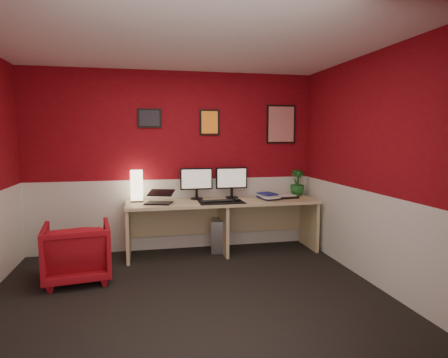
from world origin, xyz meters
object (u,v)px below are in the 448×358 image
Objects in this scene: monitor_left at (197,179)px; pc_tower at (219,234)px; zen_tray at (284,197)px; monitor_right at (232,178)px; potted_plant at (297,182)px; laptop at (159,195)px; armchair at (77,252)px; desk at (223,227)px; shoji_lamp at (137,187)px.

pc_tower is (0.30, -0.04, -0.80)m from monitor_left.
monitor_left reaches higher than zen_tray.
monitor_right is 1.50× the size of potted_plant.
laptop is 1.21m from armchair.
desk is 6.72× the size of potted_plant.
laptop is at bearing -175.97° from desk.
shoji_lamp is 0.69× the size of monitor_left.
zen_tray is at bearing -173.37° from armchair.
shoji_lamp is 0.56× the size of armchair.
shoji_lamp is 1.14× the size of zen_tray.
monitor_left is at bearing 45.24° from laptop.
monitor_right is (1.04, 0.26, 0.18)m from laptop.
shoji_lamp is at bearing -178.78° from potted_plant.
pc_tower is (-0.20, -0.05, -0.80)m from monitor_right.
desk is 1.00m from laptop.
desk is at bearing -8.82° from shoji_lamp.
potted_plant is (0.27, 0.18, 0.18)m from zen_tray.
monitor_left reaches higher than laptop.
monitor_left is at bearing -176.29° from pc_tower.
shoji_lamp is 1.21m from armchair.
armchair is (-1.97, -0.85, -0.69)m from monitor_right.
monitor_right is at bearing 25.21° from pc_tower.
monitor_right is 1.66× the size of zen_tray.
pc_tower is at bearing -1.35° from shoji_lamp.
monitor_right reaches higher than shoji_lamp.
shoji_lamp is 0.89× the size of pc_tower.
pc_tower is 0.63× the size of armchair.
monitor_right is 1.29× the size of pc_tower.
potted_plant is at bearing 1.22° from shoji_lamp.
armchair is (-2.97, -0.87, -0.60)m from potted_plant.
desk is 3.64× the size of armchair.
pc_tower is (-0.93, 0.11, -0.52)m from zen_tray.
potted_plant is 1.40m from pc_tower.
zen_tray reaches higher than armchair.
armchair is at bearing -163.60° from potted_plant.
monitor_left is at bearing -179.06° from monitor_right.
shoji_lamp is at bearing 171.18° from desk.
laptop is at bearing -171.94° from potted_plant.
monitor_left reaches higher than potted_plant.
shoji_lamp is at bearing 158.93° from laptop.
shoji_lamp is 0.69× the size of monitor_right.
shoji_lamp is 0.82m from monitor_left.
monitor_right reaches higher than zen_tray.
zen_tray is 0.78× the size of pc_tower.
zen_tray is (1.77, 0.11, -0.09)m from laptop.
desk is at bearing -29.77° from monitor_left.
armchair is (-0.93, -0.58, -0.51)m from laptop.
pc_tower is (0.84, 0.21, -0.61)m from laptop.
monitor_right is at bearing 0.94° from monitor_left.
laptop reaches higher than pc_tower.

